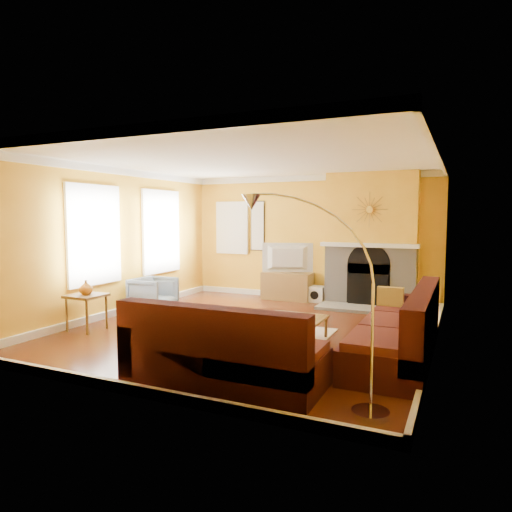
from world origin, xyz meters
The scene contains 27 objects.
floor centered at (0.00, 0.00, -0.01)m, with size 5.50×6.00×0.02m, color maroon.
ceiling centered at (0.00, 0.00, 2.71)m, with size 5.50×6.00×0.02m, color white.
wall_back centered at (0.00, 3.01, 1.35)m, with size 5.50×0.02×2.70m, color yellow.
wall_front centered at (0.00, -3.01, 1.35)m, with size 5.50×0.02×2.70m, color yellow.
wall_left centered at (-2.76, 0.00, 1.35)m, with size 0.02×6.00×2.70m, color yellow.
wall_right centered at (2.76, 0.00, 1.35)m, with size 0.02×6.00×2.70m, color yellow.
baseboard centered at (0.00, 0.00, 0.06)m, with size 5.50×6.00×0.12m, color white, non-canonical shape.
crown_molding centered at (0.00, 0.00, 2.64)m, with size 5.50×6.00×0.12m, color white, non-canonical shape.
window_left_near centered at (-2.72, 1.30, 1.50)m, with size 0.06×1.22×1.72m, color white.
window_left_far centered at (-2.72, -0.60, 1.50)m, with size 0.06×1.22×1.72m, color white.
window_back centered at (-1.90, 2.96, 1.55)m, with size 0.82×0.06×1.22m, color white.
wall_art centered at (-1.25, 2.97, 1.60)m, with size 0.34×0.04×1.14m, color white.
fireplace centered at (1.35, 2.80, 1.35)m, with size 1.80×0.40×2.70m, color #9F9C96, non-canonical shape.
mantel centered at (1.35, 2.56, 1.25)m, with size 1.92×0.22×0.08m, color white.
hearth centered at (1.35, 2.25, 0.03)m, with size 1.80×0.70×0.06m, color #9F9C96.
sunburst centered at (1.35, 2.57, 1.95)m, with size 0.70×0.04×0.70m, color olive, non-canonical shape.
rug centered at (0.08, -0.36, 0.01)m, with size 2.40×1.80×0.02m, color beige.
sectional_sofa centered at (1.18, -0.91, 0.45)m, with size 3.13×3.58×0.90m, color #371114, non-canonical shape.
coffee_table centered at (0.83, -0.42, 0.18)m, with size 0.90×0.90×0.35m, color white, non-canonical shape.
media_console centered at (-0.42, 2.73, 0.30)m, with size 1.08×0.49×0.60m, color olive.
tv centered at (-0.42, 2.73, 0.92)m, with size 1.11×0.15×0.64m, color black.
subwoofer centered at (0.25, 2.72, 0.17)m, with size 0.33×0.33×0.33m, color white.
armchair centered at (-2.27, 0.43, 0.33)m, with size 0.71×0.73×0.67m, color gray.
side_table centered at (-2.38, -1.15, 0.29)m, with size 0.53×0.53×0.58m, color olive, non-canonical shape.
vase centered at (-2.38, -1.15, 0.69)m, with size 0.22×0.22×0.23m, color orange.
book centered at (0.69, -0.33, 0.37)m, with size 0.18×0.24×0.02m, color white.
arc_lamp centered at (1.80, -2.47, 1.01)m, with size 1.30×0.36×2.03m, color silver, non-canonical shape.
Camera 1 is at (3.07, -6.54, 1.82)m, focal length 32.00 mm.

